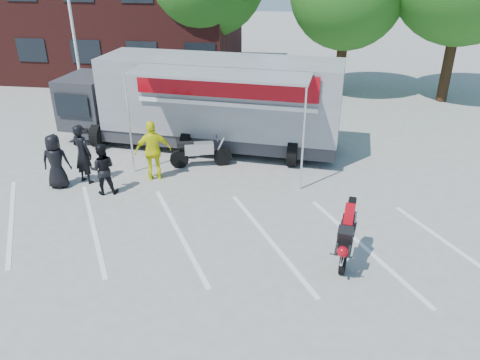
% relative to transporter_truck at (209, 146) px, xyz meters
% --- Properties ---
extents(ground, '(100.00, 100.00, 0.00)m').
position_rel_transporter_truck_xyz_m(ground, '(0.21, -7.05, 0.00)').
color(ground, '#9E9E99').
rests_on(ground, ground).
extents(parking_bay_lines, '(18.09, 13.33, 0.01)m').
position_rel_transporter_truck_xyz_m(parking_bay_lines, '(0.21, -6.05, 0.01)').
color(parking_bay_lines, white).
rests_on(parking_bay_lines, ground).
extents(office_building, '(18.00, 8.00, 7.00)m').
position_rel_transporter_truck_xyz_m(office_building, '(-9.79, 10.95, 3.50)').
color(office_building, '#4A1A17').
rests_on(office_building, ground).
extents(transporter_truck, '(10.88, 5.98, 3.33)m').
position_rel_transporter_truck_xyz_m(transporter_truck, '(0.00, 0.00, 0.00)').
color(transporter_truck, '#95979D').
rests_on(transporter_truck, ground).
extents(parked_motorcycle, '(2.28, 1.29, 1.13)m').
position_rel_transporter_truck_xyz_m(parked_motorcycle, '(0.11, -1.85, 0.00)').
color(parked_motorcycle, '#AEAEB3').
rests_on(parked_motorcycle, ground).
extents(stunt_bike_rider, '(1.00, 1.64, 1.80)m').
position_rel_transporter_truck_xyz_m(stunt_bike_rider, '(4.71, -6.60, 0.00)').
color(stunt_bike_rider, black).
rests_on(stunt_bike_rider, ground).
extents(spectator_leather_a, '(0.93, 0.68, 1.74)m').
position_rel_transporter_truck_xyz_m(spectator_leather_a, '(-3.99, -3.96, 0.87)').
color(spectator_leather_a, black).
rests_on(spectator_leather_a, ground).
extents(spectator_leather_b, '(0.83, 0.71, 1.94)m').
position_rel_transporter_truck_xyz_m(spectator_leather_b, '(-3.31, -3.52, 0.97)').
color(spectator_leather_b, black).
rests_on(spectator_leather_b, ground).
extents(spectator_leather_c, '(0.93, 0.81, 1.62)m').
position_rel_transporter_truck_xyz_m(spectator_leather_c, '(-2.40, -4.17, 0.81)').
color(spectator_leather_c, black).
rests_on(spectator_leather_c, ground).
extents(spectator_hivis, '(1.25, 0.90, 1.97)m').
position_rel_transporter_truck_xyz_m(spectator_hivis, '(-1.18, -2.99, 0.99)').
color(spectator_hivis, '#FCFF0D').
rests_on(spectator_hivis, ground).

